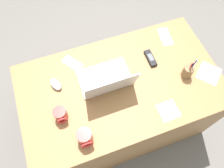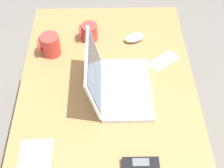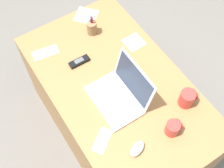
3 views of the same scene
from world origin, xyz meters
TOP-DOWN VIEW (x-y plane):
  - desk at (0.00, 0.00)m, footprint 1.35×0.78m
  - laptop at (0.09, -0.03)m, footprint 0.34×0.27m
  - computer_mouse at (0.41, -0.14)m, footprint 0.09×0.12m
  - coffee_mug_white at (0.32, 0.27)m, footprint 0.09×0.10m
  - coffee_mug_tall at (0.42, 0.09)m, footprint 0.08×0.09m
  - cordless_phone at (-0.26, -0.11)m, footprint 0.05×0.13m
  - paper_note_right at (-0.21, 0.27)m, footprint 0.12×0.12m
  - paper_note_front at (0.26, -0.27)m, footprint 0.14×0.16m

SIDE VIEW (x-z plane):
  - desk at x=0.00m, z-range 0.00..0.71m
  - paper_note_right at x=-0.21m, z-range 0.71..0.71m
  - paper_note_front at x=0.26m, z-range 0.71..0.71m
  - cordless_phone at x=-0.26m, z-range 0.71..0.73m
  - computer_mouse at x=0.41m, z-range 0.71..0.74m
  - coffee_mug_tall at x=0.42m, z-range 0.71..0.80m
  - laptop at x=0.09m, z-range 0.64..0.87m
  - coffee_mug_white at x=0.32m, z-range 0.71..0.81m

